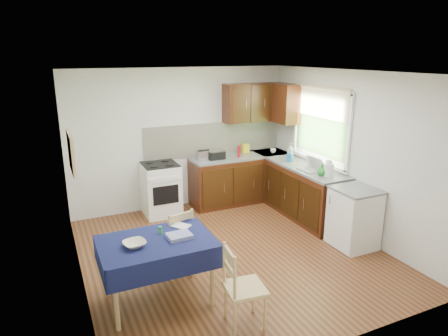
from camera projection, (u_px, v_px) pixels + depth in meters
name	position (u px, v px, depth m)	size (l,w,h in m)	color
floor	(232.00, 252.00, 5.68)	(4.20, 4.20, 0.00)	#482913
ceiling	(233.00, 72.00, 4.99)	(4.00, 4.20, 0.02)	white
wall_back	(181.00, 139.00, 7.17)	(4.00, 0.02, 2.50)	white
wall_front	(336.00, 229.00, 3.50)	(4.00, 0.02, 2.50)	white
wall_left	(74.00, 189.00, 4.53)	(0.02, 4.20, 2.50)	silver
wall_right	(349.00, 153.00, 6.14)	(0.02, 4.20, 2.50)	white
base_cabinets	(269.00, 185.00, 7.20)	(1.90, 2.30, 0.86)	#331409
worktop_back	(241.00, 156.00, 7.43)	(1.90, 0.60, 0.04)	slate
worktop_right	(306.00, 168.00, 6.69)	(0.60, 1.70, 0.04)	slate
worktop_corner	(271.00, 153.00, 7.69)	(0.60, 0.60, 0.04)	slate
splashback	(215.00, 138.00, 7.43)	(2.70, 0.02, 0.60)	white
upper_cabinets	(264.00, 103.00, 7.35)	(1.20, 0.85, 0.70)	#331409
stove	(161.00, 189.00, 6.93)	(0.60, 0.61, 0.92)	white
window	(321.00, 121.00, 6.63)	(0.04, 1.48, 1.26)	#365E26
fridge	(354.00, 218.00, 5.76)	(0.58, 0.60, 0.89)	white
corkboard	(71.00, 153.00, 4.71)	(0.04, 0.62, 0.47)	tan
dining_table	(157.00, 249.00, 4.41)	(1.25, 0.84, 0.75)	#0E123B
chair_far	(177.00, 240.00, 5.03)	(0.47, 0.47, 0.88)	tan
chair_near	(241.00, 285.00, 4.05)	(0.44, 0.44, 0.89)	tan
toaster	(204.00, 155.00, 7.08)	(0.25, 0.15, 0.19)	silver
sandwich_press	(215.00, 154.00, 7.16)	(0.30, 0.26, 0.17)	black
sauce_bottle	(239.00, 152.00, 7.25)	(0.05, 0.05, 0.21)	red
yellow_packet	(245.00, 148.00, 7.59)	(0.13, 0.09, 0.17)	yellow
dish_rack	(315.00, 168.00, 6.50)	(0.47, 0.36, 0.22)	gray
kettle	(329.00, 169.00, 6.15)	(0.16, 0.16, 0.27)	white
cup	(273.00, 151.00, 7.60)	(0.11, 0.11, 0.09)	white
soap_bottle_a	(290.00, 152.00, 7.06)	(0.12, 0.12, 0.31)	white
soap_bottle_b	(290.00, 156.00, 6.96)	(0.09, 0.09, 0.20)	#1E68B0
soap_bottle_c	(322.00, 170.00, 6.17)	(0.15, 0.15, 0.19)	#248426
plate_bowl	(135.00, 244.00, 4.24)	(0.24, 0.24, 0.06)	#EEE2C3
book	(177.00, 228.00, 4.66)	(0.15, 0.21, 0.02)	white
spice_jar	(160.00, 230.00, 4.54)	(0.04, 0.04, 0.08)	green
tea_towel	(179.00, 236.00, 4.43)	(0.26, 0.21, 0.05)	navy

